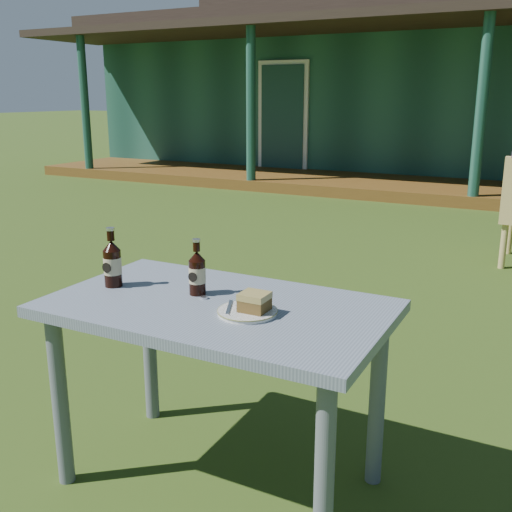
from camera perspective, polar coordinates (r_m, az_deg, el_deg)
The scene contains 8 objects.
ground at distance 3.75m, azimuth 9.27°, elevation -7.52°, with size 80.00×80.00×0.00m, color #334916.
cafe_table at distance 2.16m, azimuth -3.70°, elevation -7.03°, with size 1.20×0.70×0.72m.
plate at distance 2.01m, azimuth -0.82°, elevation -5.32°, with size 0.20×0.20×0.01m.
cake_slice at distance 1.99m, azimuth -0.15°, elevation -4.37°, with size 0.09×0.09×0.06m.
fork at distance 2.03m, azimuth -2.58°, elevation -4.90°, with size 0.01×0.14×0.00m, color silver.
cola_bottle_near at distance 2.19m, azimuth -5.63°, elevation -1.56°, with size 0.06×0.06×0.21m.
cola_bottle_far at distance 2.34m, azimuth -13.52°, elevation -0.65°, with size 0.07×0.07×0.23m.
bottle_cap at distance 2.17m, azimuth -4.95°, elevation -3.97°, with size 0.03×0.03×0.01m, color silver.
Camera 1 is at (1.04, -3.30, 1.43)m, focal length 42.00 mm.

